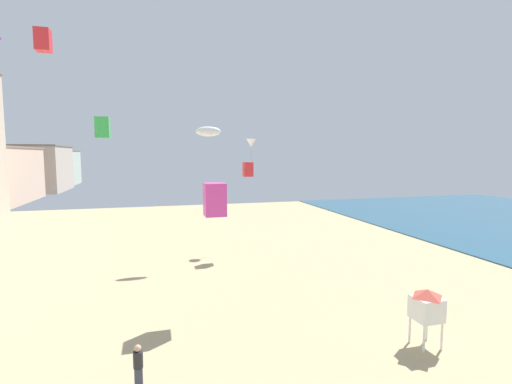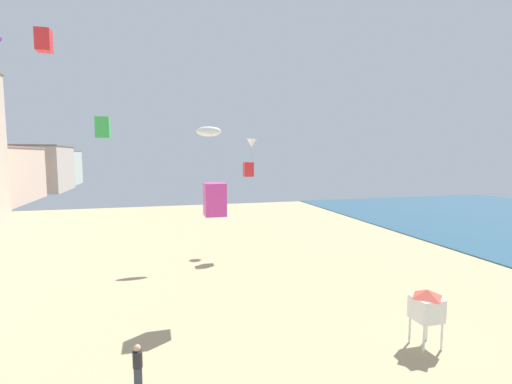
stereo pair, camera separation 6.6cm
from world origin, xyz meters
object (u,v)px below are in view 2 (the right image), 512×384
Objects in this scene: lifeguard_stand at (427,305)px; kite_white_delta at (252,143)px; kite_magenta_box at (215,199)px; kite_white_parafoil at (209,131)px; kite_green_box at (103,128)px; kite_red_box_2 at (44,40)px; kite_flyer at (138,364)px; kite_red_box at (248,169)px.

kite_white_delta is at bearing 99.11° from lifeguard_stand.
lifeguard_stand is at bearing -36.73° from kite_magenta_box.
kite_magenta_box is at bearing -112.06° from kite_white_delta.
kite_magenta_box is at bearing -96.68° from kite_white_parafoil.
kite_white_parafoil is (-4.33, -3.09, 0.79)m from kite_white_delta.
kite_red_box_2 is at bearing 128.27° from kite_green_box.
kite_green_box is at bearing 154.78° from kite_magenta_box.
kite_white_delta is 1.54× the size of kite_red_box_2.
kite_white_parafoil is (4.98, 16.59, 9.23)m from kite_flyer.
lifeguard_stand is 18.25m from kite_red_box.
kite_white_delta reaches higher than kite_red_box.
lifeguard_stand is 18.15m from kite_green_box.
kite_white_delta is at bearing 35.50° from kite_white_parafoil.
kite_red_box is at bearing 14.10° from kite_red_box_2.
kite_white_parafoil is at bearing -41.44° from kite_flyer.
kite_white_parafoil is at bearing 114.08° from lifeguard_stand.
lifeguard_stand is 19.98m from kite_white_parafoil.
kite_green_box is at bearing -130.48° from kite_white_parafoil.
kite_flyer is 20.51m from kite_red_box_2.
kite_green_box reaches higher than lifeguard_stand.
kite_flyer is at bearing -77.58° from kite_green_box.
kite_magenta_box is (9.43, -7.48, -9.40)m from kite_red_box_2.
kite_red_box_2 is at bearing -165.90° from kite_red_box.
kite_red_box is at bearing 39.37° from kite_green_box.
kite_flyer is 0.81× the size of kite_white_parafoil.
kite_red_box_2 is at bearing 141.57° from kite_magenta_box.
kite_red_box_2 reaches higher than kite_red_box.
kite_red_box_2 is at bearing -157.26° from kite_white_delta.
kite_red_box is 1.07× the size of kite_green_box.
kite_flyer is 0.64× the size of lifeguard_stand.
kite_white_delta reaches higher than kite_magenta_box.
kite_magenta_box is (-8.18, 6.11, 4.15)m from lifeguard_stand.
kite_green_box reaches higher than kite_white_delta.
kite_magenta_box is at bearing 144.92° from lifeguard_stand.
kite_green_box is 0.56× the size of kite_white_parafoil.
kite_white_delta is 17.36m from kite_red_box_2.
kite_red_box is 3.73m from kite_white_delta.
kite_flyer is 0.79× the size of kite_white_delta.
kite_red_box_2 reaches higher than kite_green_box.
kite_white_parafoil is (-6.93, 16.79, 8.31)m from lifeguard_stand.
kite_flyer is 19.81m from kite_red_box.
kite_flyer is at bearing -179.34° from lifeguard_stand.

